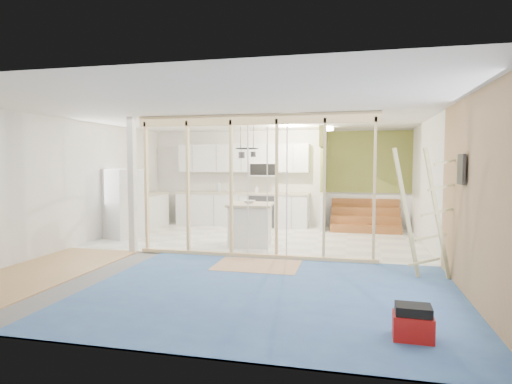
% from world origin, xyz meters
% --- Properties ---
extents(room, '(7.01, 8.01, 2.61)m').
position_xyz_m(room, '(0.00, 0.00, 1.30)').
color(room, slate).
rests_on(room, ground).
extents(floor_overlays, '(7.00, 8.00, 0.03)m').
position_xyz_m(floor_overlays, '(0.07, 0.06, 0.01)').
color(floor_overlays, silver).
rests_on(floor_overlays, room).
extents(stud_frame, '(4.66, 0.14, 2.60)m').
position_xyz_m(stud_frame, '(-0.22, -0.00, 1.58)').
color(stud_frame, beige).
rests_on(stud_frame, room).
extents(base_cabinets, '(4.45, 2.24, 0.93)m').
position_xyz_m(base_cabinets, '(-1.61, 3.36, 0.47)').
color(base_cabinets, silver).
rests_on(base_cabinets, room).
extents(upper_cabinets, '(3.60, 0.41, 0.85)m').
position_xyz_m(upper_cabinets, '(-0.84, 3.82, 1.82)').
color(upper_cabinets, silver).
rests_on(upper_cabinets, room).
extents(green_partition, '(2.25, 1.51, 2.60)m').
position_xyz_m(green_partition, '(2.04, 3.66, 0.94)').
color(green_partition, olive).
rests_on(green_partition, room).
extents(pot_rack, '(0.52, 0.52, 0.72)m').
position_xyz_m(pot_rack, '(-0.31, 1.89, 2.00)').
color(pot_rack, black).
rests_on(pot_rack, room).
extents(sheathing_panel, '(0.02, 4.00, 2.60)m').
position_xyz_m(sheathing_panel, '(3.48, -2.00, 1.30)').
color(sheathing_panel, tan).
rests_on(sheathing_panel, room).
extents(electrical_panel, '(0.04, 0.30, 0.40)m').
position_xyz_m(electrical_panel, '(3.43, -1.40, 1.65)').
color(electrical_panel, '#37373C').
rests_on(electrical_panel, room).
extents(ceiling_light, '(0.32, 0.32, 0.08)m').
position_xyz_m(ceiling_light, '(1.40, 3.00, 2.54)').
color(ceiling_light, '#FFEABF').
rests_on(ceiling_light, room).
extents(fridge, '(0.93, 0.89, 1.59)m').
position_xyz_m(fridge, '(-3.04, 1.28, 0.79)').
color(fridge, silver).
rests_on(fridge, room).
extents(island, '(0.99, 0.99, 0.89)m').
position_xyz_m(island, '(-0.03, 1.10, 0.44)').
color(island, silver).
rests_on(island, room).
extents(bowl, '(0.30, 0.30, 0.06)m').
position_xyz_m(bowl, '(-0.08, 1.20, 0.92)').
color(bowl, silver).
rests_on(bowl, island).
extents(soap_bottle_a, '(0.15, 0.15, 0.30)m').
position_xyz_m(soap_bottle_a, '(-1.59, 3.80, 1.08)').
color(soap_bottle_a, '#B1B8C6').
rests_on(soap_bottle_a, base_cabinets).
extents(soap_bottle_b, '(0.10, 0.11, 0.20)m').
position_xyz_m(soap_bottle_b, '(-0.48, 3.68, 1.03)').
color(soap_bottle_b, silver).
rests_on(soap_bottle_b, base_cabinets).
extents(toolbox, '(0.39, 0.29, 0.36)m').
position_xyz_m(toolbox, '(2.64, -3.17, 0.17)').
color(toolbox, '#A1100E').
rests_on(toolbox, room).
extents(ladder, '(1.04, 0.16, 1.94)m').
position_xyz_m(ladder, '(3.09, -0.82, 0.99)').
color(ladder, tan).
rests_on(ladder, room).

